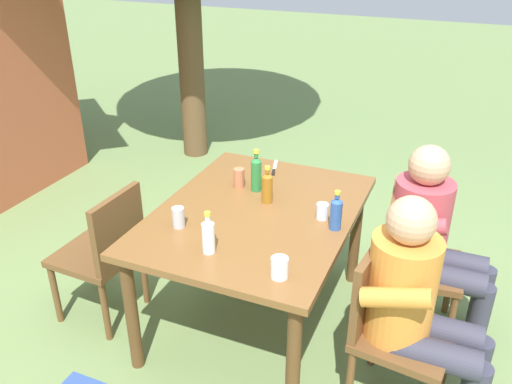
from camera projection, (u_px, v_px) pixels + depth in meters
ground_plane at (256, 317)px, 3.34m from camera, size 24.00×24.00×0.00m
dining_table at (256, 225)px, 3.04m from camera, size 1.41×1.07×0.77m
chair_near_left at (390, 322)px, 2.58m from camera, size 0.49×0.49×0.87m
chair_near_right at (409, 256)px, 3.09m from camera, size 0.48×0.48×0.87m
chair_far_left at (105, 249)px, 3.15m from camera, size 0.46×0.46×0.87m
person_in_white_shirt at (417, 301)px, 2.46m from camera, size 0.47×0.61×1.18m
person_in_plaid_shirt at (433, 235)px, 2.98m from camera, size 0.47×0.61×1.18m
bottle_clear at (208, 235)px, 2.58m from camera, size 0.06×0.06×0.22m
bottle_green at (256, 173)px, 3.18m from camera, size 0.06×0.06×0.27m
bottle_amber at (267, 187)px, 3.05m from camera, size 0.06×0.06×0.23m
bottle_blue at (336, 213)px, 2.78m from camera, size 0.06×0.06×0.22m
cup_glass at (322, 211)px, 2.90m from camera, size 0.07×0.07×0.09m
cup_white at (280, 268)px, 2.42m from camera, size 0.08×0.08×0.10m
cup_terracotta at (239, 178)px, 3.24m from camera, size 0.07×0.07×0.12m
cup_steel at (178, 217)px, 2.82m from camera, size 0.07×0.07×0.11m
table_knife at (274, 169)px, 3.50m from camera, size 0.24×0.09×0.01m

